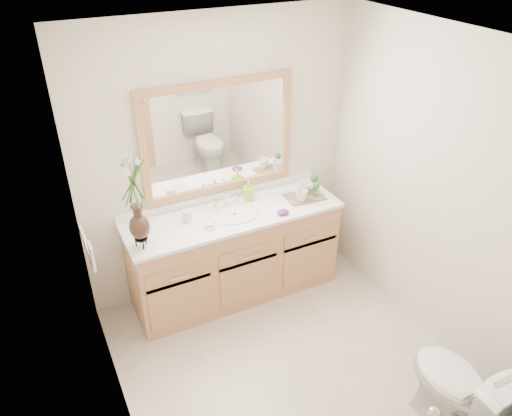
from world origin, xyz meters
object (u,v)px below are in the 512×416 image
toilet (460,392)px  tumbler (187,216)px  tray (305,197)px  soap_bottle (248,191)px  flower_vase (134,188)px

toilet → tumbler: size_ratio=7.82×
toilet → tray: (-0.03, 1.90, 0.47)m
tumbler → soap_bottle: 0.60m
flower_vase → tray: bearing=3.5°
tumbler → soap_bottle: soap_bottle is taller
flower_vase → soap_bottle: flower_vase is taller
tumbler → tray: size_ratio=0.29×
tray → tumbler: bearing=179.3°
flower_vase → soap_bottle: 1.14m
toilet → flower_vase: 2.55m
toilet → tumbler: 2.33m
toilet → tumbler: bearing=-61.5°
flower_vase → tray: 1.56m
flower_vase → tumbler: bearing=24.0°
tray → flower_vase: bearing=-171.8°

